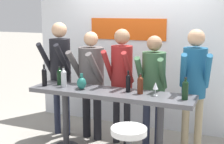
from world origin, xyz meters
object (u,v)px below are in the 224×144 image
Objects in this scene: wine_bottle_1 at (185,89)px; wine_glass_0 at (156,86)px; person_center at (153,80)px; person_center_left at (122,73)px; person_center_right at (194,78)px; wine_bottle_4 at (44,76)px; wine_bottle_0 at (140,84)px; tasting_table at (110,103)px; person_far_left at (60,65)px; wine_bottle_2 at (128,82)px; person_left at (91,74)px; decorative_vase at (82,83)px; wine_bottle_3 at (59,76)px; wine_bottle_5 at (64,78)px.

wine_glass_0 is at bearing 175.87° from wine_bottle_1.
person_center is 9.37× the size of wine_glass_0.
person_center is at bearing 4.99° from person_center_left.
person_center_right is 2.10m from wine_bottle_4.
wine_bottle_0 is 1.52× the size of wine_glass_0.
tasting_table is at bearing -175.98° from wine_bottle_0.
wine_bottle_1 reaches higher than wine_bottle_0.
wine_bottle_2 is (1.27, -0.35, -0.09)m from person_far_left.
person_center_left reaches higher than wine_bottle_4.
person_far_left is 1.71m from wine_glass_0.
person_center_right is at bearing 85.83° from wine_bottle_1.
wine_glass_0 is (0.62, 0.01, 0.29)m from tasting_table.
person_left reaches higher than wine_glass_0.
decorative_vase is at bearing -174.44° from wine_bottle_0.
person_center_right reaches higher than person_center_left.
person_far_left is at bearing 120.50° from wine_bottle_3.
tasting_table is 1.03m from wine_bottle_4.
person_center_left is at bearing 8.34° from person_left.
wine_bottle_5 is at bearing -179.61° from wine_bottle_1.
person_center is 6.18× the size of wine_bottle_0.
person_far_left reaches higher than person_center_left.
person_left is 6.29× the size of wine_bottle_0.
person_center is at bearing 18.18° from wine_bottle_3.
person_left is 1.55m from person_center_right.
wine_bottle_3 is 1.55× the size of wine_glass_0.
person_center_left is at bearing 171.14° from person_center_right.
person_center_right is (1.55, 0.02, 0.07)m from person_left.
wine_bottle_4 is at bearing -168.22° from wine_bottle_5.
wine_bottle_1 is (-0.04, -0.49, -0.05)m from person_center_right.
tasting_table is 7.85× the size of wine_bottle_2.
person_center is at bearing 21.22° from wine_bottle_4.
wine_glass_0 is (1.32, 0.04, -0.01)m from wine_bottle_5.
person_left is 5.39× the size of wine_bottle_4.
wine_bottle_3 is at bearing 40.66° from wine_bottle_4.
person_far_left is at bearing 164.60° from wine_bottle_2.
tasting_table is 8.29× the size of wine_bottle_3.
wine_bottle_4 reaches higher than wine_glass_0.
person_far_left is at bearing 170.93° from person_center_right.
person_far_left is (-1.03, 0.41, 0.38)m from tasting_table.
tasting_table is at bearing 5.11° from wine_bottle_4.
wine_bottle_3 is 1.44m from wine_glass_0.
wine_bottle_4 is (-2.02, -0.56, -0.03)m from person_center_right.
decorative_vase is (-0.40, -0.49, -0.08)m from person_center_left.
person_center is 0.57m from person_center_right.
wine_glass_0 is at bearing 3.50° from wine_bottle_4.
person_center_left is at bearing 33.77° from wine_bottle_5.
wine_bottle_4 is at bearing -174.89° from tasting_table.
person_left is at bearing 169.80° from person_center_right.
wine_bottle_5 is at bearing -157.84° from person_center.
person_center_right reaches higher than person_left.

